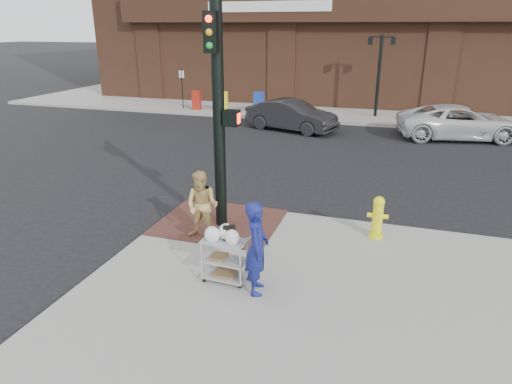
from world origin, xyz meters
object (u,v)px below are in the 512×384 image
(lamp_post, at_px, (379,67))
(utility_cart, at_px, (224,256))
(traffic_signal_pole, at_px, (219,111))
(woman_blue, at_px, (257,248))
(minivan_white, at_px, (459,122))
(pedestrian_tan, at_px, (202,206))
(sedan_dark, at_px, (291,115))
(fire_hydrant, at_px, (378,217))

(lamp_post, distance_m, utility_cart, 17.71)
(traffic_signal_pole, height_order, utility_cart, traffic_signal_pole)
(traffic_signal_pole, height_order, woman_blue, traffic_signal_pole)
(lamp_post, relative_size, minivan_white, 0.79)
(pedestrian_tan, bearing_deg, traffic_signal_pole, 81.52)
(lamp_post, bearing_deg, sedan_dark, -131.11)
(traffic_signal_pole, height_order, fire_hydrant, traffic_signal_pole)
(lamp_post, distance_m, fire_hydrant, 14.97)
(minivan_white, xyz_separation_m, utility_cart, (-5.19, -14.10, -0.06))
(utility_cart, bearing_deg, sedan_dark, 98.45)
(woman_blue, xyz_separation_m, pedestrian_tan, (-1.77, 1.68, -0.08))
(traffic_signal_pole, xyz_separation_m, pedestrian_tan, (-0.13, -0.78, -1.91))
(woman_blue, height_order, minivan_white, woman_blue)
(pedestrian_tan, height_order, fire_hydrant, pedestrian_tan)
(pedestrian_tan, distance_m, utility_cart, 1.91)
(pedestrian_tan, relative_size, sedan_dark, 0.36)
(traffic_signal_pole, bearing_deg, woman_blue, -56.37)
(woman_blue, height_order, fire_hydrant, woman_blue)
(sedan_dark, height_order, fire_hydrant, sedan_dark)
(fire_hydrant, bearing_deg, pedestrian_tan, -161.70)
(traffic_signal_pole, xyz_separation_m, utility_cart, (0.98, -2.31, -2.18))
(sedan_dark, relative_size, utility_cart, 3.85)
(woman_blue, distance_m, pedestrian_tan, 2.44)
(woman_blue, height_order, pedestrian_tan, woman_blue)
(woman_blue, relative_size, sedan_dark, 0.40)
(lamp_post, height_order, traffic_signal_pole, traffic_signal_pole)
(woman_blue, bearing_deg, lamp_post, -16.48)
(woman_blue, xyz_separation_m, minivan_white, (4.53, 14.26, -0.29))
(lamp_post, distance_m, minivan_white, 5.39)
(woman_blue, distance_m, minivan_white, 14.96)
(sedan_dark, relative_size, minivan_white, 0.83)
(lamp_post, xyz_separation_m, sedan_dark, (-3.51, -4.02, -1.92))
(minivan_white, relative_size, fire_hydrant, 5.29)
(pedestrian_tan, xyz_separation_m, fire_hydrant, (3.63, 1.20, -0.28))
(traffic_signal_pole, xyz_separation_m, woman_blue, (1.64, -2.46, -1.84))
(pedestrian_tan, bearing_deg, lamp_post, 81.97)
(woman_blue, xyz_separation_m, sedan_dark, (-2.67, 13.67, -0.30))
(pedestrian_tan, relative_size, minivan_white, 0.30)
(lamp_post, relative_size, pedestrian_tan, 2.61)
(pedestrian_tan, distance_m, sedan_dark, 12.02)
(lamp_post, height_order, minivan_white, lamp_post)
(pedestrian_tan, xyz_separation_m, minivan_white, (6.30, 12.57, -0.21))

